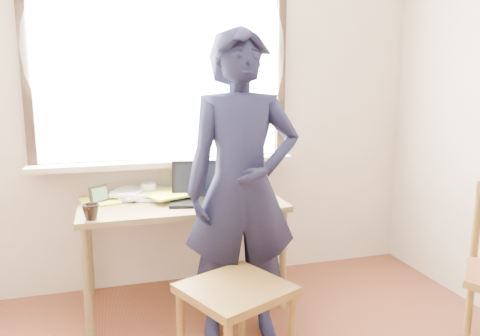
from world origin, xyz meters
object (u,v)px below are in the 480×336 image
object	(u,v)px
desk	(182,212)
work_chair	(236,300)
mug_white	(149,190)
laptop	(199,192)
person	(242,189)
mug_dark	(91,212)

from	to	relation	value
desk	work_chair	bearing A→B (deg)	-82.41
mug_white	laptop	bearing A→B (deg)	-38.26
laptop	person	xyz separation A→B (m)	(0.15, -0.49, 0.13)
laptop	mug_white	xyz separation A→B (m)	(-0.31, 0.25, -0.02)
desk	work_chair	world-z (taller)	desk
laptop	desk	bearing A→B (deg)	166.41
person	work_chair	bearing A→B (deg)	-104.50
desk	laptop	size ratio (longest dim) A/B	3.07
mug_white	person	world-z (taller)	person
person	mug_white	bearing A→B (deg)	128.45
person	mug_dark	bearing A→B (deg)	169.47
desk	mug_white	distance (m)	0.32
laptop	person	distance (m)	0.53
desk	mug_dark	world-z (taller)	mug_dark
person	desk	bearing A→B (deg)	123.38
laptop	work_chair	distance (m)	0.94
desk	mug_dark	size ratio (longest dim) A/B	13.21
desk	person	distance (m)	0.64
desk	mug_white	xyz separation A→B (m)	(-0.20, 0.22, 0.12)
desk	mug_white	size ratio (longest dim) A/B	11.91
mug_dark	desk	bearing A→B (deg)	24.80
mug_dark	work_chair	world-z (taller)	mug_dark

